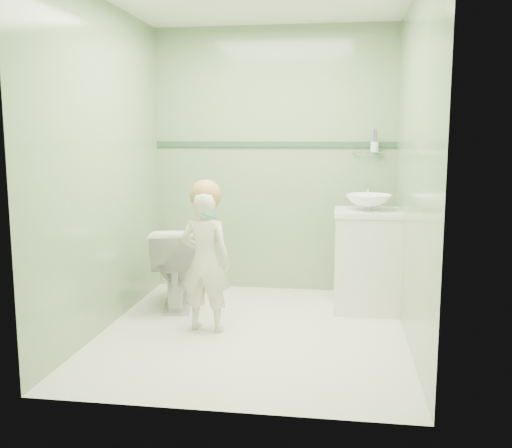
# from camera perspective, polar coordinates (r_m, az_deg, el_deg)

# --- Properties ---
(ground) EXTENTS (2.50, 2.50, 0.00)m
(ground) POSITION_cam_1_polar(r_m,az_deg,el_deg) (4.31, -0.30, -10.60)
(ground) COLOR silver
(ground) RESTS_ON ground
(room_shell) EXTENTS (2.50, 2.54, 2.40)m
(room_shell) POSITION_cam_1_polar(r_m,az_deg,el_deg) (4.08, -0.31, 5.53)
(room_shell) COLOR #7FA776
(room_shell) RESTS_ON ground
(trim_stripe) EXTENTS (2.20, 0.02, 0.05)m
(trim_stripe) POSITION_cam_1_polar(r_m,az_deg,el_deg) (5.30, 1.75, 7.88)
(trim_stripe) COLOR #30533B
(trim_stripe) RESTS_ON room_shell
(vanity) EXTENTS (0.52, 0.50, 0.80)m
(vanity) POSITION_cam_1_polar(r_m,az_deg,el_deg) (4.84, 10.89, -3.70)
(vanity) COLOR white
(vanity) RESTS_ON ground
(counter) EXTENTS (0.54, 0.52, 0.04)m
(counter) POSITION_cam_1_polar(r_m,az_deg,el_deg) (4.77, 11.03, 1.12)
(counter) COLOR white
(counter) RESTS_ON vanity
(basin) EXTENTS (0.37, 0.37, 0.13)m
(basin) POSITION_cam_1_polar(r_m,az_deg,el_deg) (4.76, 11.05, 2.12)
(basin) COLOR white
(basin) RESTS_ON counter
(faucet) EXTENTS (0.03, 0.13, 0.18)m
(faucet) POSITION_cam_1_polar(r_m,az_deg,el_deg) (4.93, 10.99, 3.29)
(faucet) COLOR silver
(faucet) RESTS_ON counter
(cup_holder) EXTENTS (0.26, 0.07, 0.21)m
(cup_holder) POSITION_cam_1_polar(r_m,az_deg,el_deg) (5.21, 11.55, 7.48)
(cup_holder) COLOR silver
(cup_holder) RESTS_ON room_shell
(toilet) EXTENTS (0.52, 0.74, 0.68)m
(toilet) POSITION_cam_1_polar(r_m,az_deg,el_deg) (4.89, -7.94, -4.20)
(toilet) COLOR white
(toilet) RESTS_ON ground
(toddler) EXTENTS (0.41, 0.30, 1.03)m
(toddler) POSITION_cam_1_polar(r_m,az_deg,el_deg) (4.23, -5.01, -3.72)
(toddler) COLOR beige
(toddler) RESTS_ON ground
(hair_cap) EXTENTS (0.23, 0.23, 0.23)m
(hair_cap) POSITION_cam_1_polar(r_m,az_deg,el_deg) (4.18, -5.01, 2.82)
(hair_cap) COLOR #AC7A48
(hair_cap) RESTS_ON toddler
(teal_toothbrush) EXTENTS (0.11, 0.14, 0.08)m
(teal_toothbrush) POSITION_cam_1_polar(r_m,az_deg,el_deg) (4.03, -4.74, 0.87)
(teal_toothbrush) COLOR #188F73
(teal_toothbrush) RESTS_ON toddler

